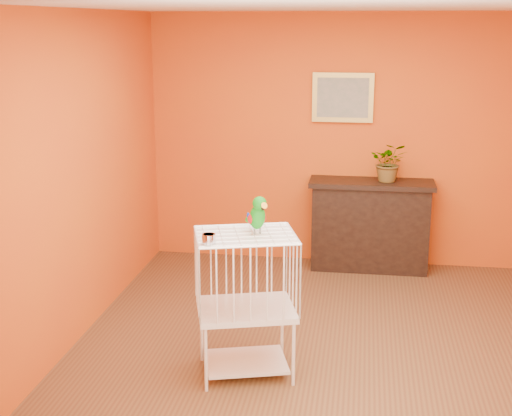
# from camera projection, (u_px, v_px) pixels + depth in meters

# --- Properties ---
(ground) EXTENTS (4.50, 4.50, 0.00)m
(ground) POSITION_uv_depth(u_px,v_px,m) (326.00, 352.00, 5.55)
(ground) COLOR brown
(ground) RESTS_ON ground
(room_shell) EXTENTS (4.50, 4.50, 4.50)m
(room_shell) POSITION_uv_depth(u_px,v_px,m) (332.00, 152.00, 5.15)
(room_shell) COLOR #C54412
(room_shell) RESTS_ON ground
(console_cabinet) EXTENTS (1.26, 0.45, 0.93)m
(console_cabinet) POSITION_uv_depth(u_px,v_px,m) (370.00, 225.00, 7.33)
(console_cabinet) COLOR black
(console_cabinet) RESTS_ON ground
(potted_plant) EXTENTS (0.38, 0.42, 0.31)m
(potted_plant) POSITION_uv_depth(u_px,v_px,m) (389.00, 168.00, 7.10)
(potted_plant) COLOR #26722D
(potted_plant) RESTS_ON console_cabinet
(framed_picture) EXTENTS (0.62, 0.04, 0.50)m
(framed_picture) POSITION_uv_depth(u_px,v_px,m) (343.00, 98.00, 7.23)
(framed_picture) COLOR #B89942
(framed_picture) RESTS_ON room_shell
(birdcage) EXTENTS (0.81, 0.70, 1.06)m
(birdcage) POSITION_uv_depth(u_px,v_px,m) (246.00, 302.00, 5.10)
(birdcage) COLOR white
(birdcage) RESTS_ON ground
(feed_cup) EXTENTS (0.09, 0.09, 0.06)m
(feed_cup) POSITION_uv_depth(u_px,v_px,m) (209.00, 239.00, 4.75)
(feed_cup) COLOR silver
(feed_cup) RESTS_ON birdcage
(parrot) EXTENTS (0.20, 0.23, 0.28)m
(parrot) POSITION_uv_depth(u_px,v_px,m) (257.00, 214.00, 4.95)
(parrot) COLOR #59544C
(parrot) RESTS_ON birdcage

